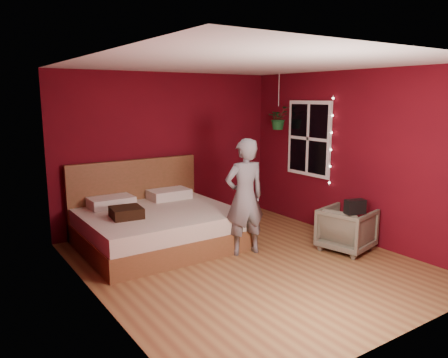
% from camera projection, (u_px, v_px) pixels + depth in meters
% --- Properties ---
extents(floor, '(4.50, 4.50, 0.00)m').
position_uv_depth(floor, '(247.00, 263.00, 5.86)').
color(floor, olive).
rests_on(floor, ground).
extents(room_walls, '(4.04, 4.54, 2.62)m').
position_uv_depth(room_walls, '(249.00, 138.00, 5.55)').
color(room_walls, '#590913').
rests_on(room_walls, ground).
extents(window, '(0.05, 0.97, 1.27)m').
position_uv_depth(window, '(309.00, 139.00, 7.39)').
color(window, white).
rests_on(window, room_walls).
extents(fairy_lights, '(0.04, 0.04, 1.45)m').
position_uv_depth(fairy_lights, '(331.00, 141.00, 6.95)').
color(fairy_lights, silver).
rests_on(fairy_lights, room_walls).
extents(bed, '(2.18, 1.85, 1.20)m').
position_uv_depth(bed, '(156.00, 224.00, 6.54)').
color(bed, brown).
rests_on(bed, ground).
extents(person, '(0.65, 0.48, 1.64)m').
position_uv_depth(person, '(245.00, 197.00, 6.09)').
color(person, slate).
rests_on(person, ground).
extents(armchair, '(0.83, 0.82, 0.63)m').
position_uv_depth(armchair, '(347.00, 229.00, 6.30)').
color(armchair, '#5C5949').
rests_on(armchair, ground).
extents(handbag, '(0.30, 0.21, 0.19)m').
position_uv_depth(handbag, '(355.00, 207.00, 5.93)').
color(handbag, black).
rests_on(handbag, armchair).
extents(throw_pillow, '(0.46, 0.46, 0.15)m').
position_uv_depth(throw_pillow, '(126.00, 212.00, 6.05)').
color(throw_pillow, black).
rests_on(throw_pillow, bed).
extents(hanging_plant, '(0.42, 0.38, 0.97)m').
position_uv_depth(hanging_plant, '(278.00, 118.00, 7.67)').
color(hanging_plant, silver).
rests_on(hanging_plant, room_walls).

